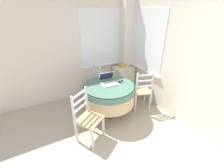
% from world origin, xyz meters
% --- Properties ---
extents(corner_room_shell, '(4.21, 4.87, 2.55)m').
position_xyz_m(corner_room_shell, '(1.12, 1.90, 1.28)').
color(corner_room_shell, silver).
rests_on(corner_room_shell, ground_plane).
extents(round_dining_table, '(1.11, 1.11, 0.75)m').
position_xyz_m(round_dining_table, '(0.74, 1.83, 0.56)').
color(round_dining_table, '#4C3D2D').
rests_on(round_dining_table, ground_plane).
extents(laptop, '(0.36, 0.36, 0.23)m').
position_xyz_m(laptop, '(0.78, 1.93, 0.80)').
color(laptop, silver).
rests_on(laptop, round_dining_table).
extents(computer_mouse, '(0.05, 0.08, 0.04)m').
position_xyz_m(computer_mouse, '(1.01, 1.84, 0.77)').
color(computer_mouse, black).
rests_on(computer_mouse, round_dining_table).
extents(cell_phone, '(0.10, 0.14, 0.01)m').
position_xyz_m(cell_phone, '(1.08, 1.87, 0.75)').
color(cell_phone, '#B2B7BC').
rests_on(cell_phone, round_dining_table).
extents(dining_chair_near_back_window, '(0.41, 0.43, 0.98)m').
position_xyz_m(dining_chair_near_back_window, '(0.68, 2.64, 0.47)').
color(dining_chair_near_back_window, tan).
rests_on(dining_chair_near_back_window, ground_plane).
extents(dining_chair_near_right_window, '(0.51, 0.50, 0.98)m').
position_xyz_m(dining_chair_near_right_window, '(1.53, 1.71, 0.47)').
color(dining_chair_near_right_window, tan).
rests_on(dining_chair_near_right_window, ground_plane).
extents(dining_chair_camera_near, '(0.56, 0.56, 0.98)m').
position_xyz_m(dining_chair_camera_near, '(0.08, 1.37, 0.47)').
color(dining_chair_camera_near, tan).
rests_on(dining_chair_camera_near, ground_plane).
extents(corner_cabinet, '(0.53, 0.49, 0.70)m').
position_xyz_m(corner_cabinet, '(1.65, 2.74, 0.35)').
color(corner_cabinet, silver).
rests_on(corner_cabinet, ground_plane).
extents(storage_box, '(0.18, 0.13, 0.11)m').
position_xyz_m(storage_box, '(1.62, 2.74, 0.75)').
color(storage_box, gold).
rests_on(storage_box, corner_cabinet).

